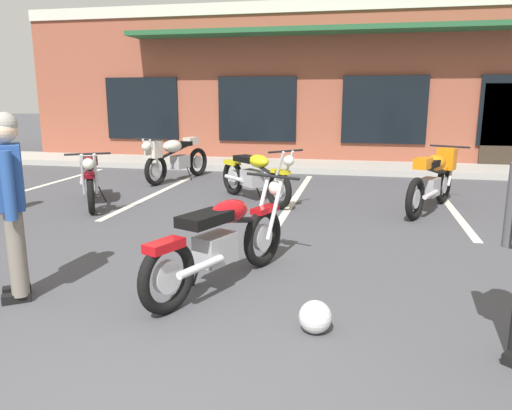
{
  "coord_description": "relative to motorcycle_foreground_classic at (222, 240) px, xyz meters",
  "views": [
    {
      "loc": [
        1.12,
        -2.02,
        1.81
      ],
      "look_at": [
        -0.06,
        3.51,
        0.55
      ],
      "focal_mm": 34.59,
      "sensor_mm": 36.0,
      "label": 1
    }
  ],
  "objects": [
    {
      "name": "ground_plane",
      "position": [
        0.14,
        1.04,
        -0.46
      ],
      "size": [
        80.0,
        80.0,
        0.0
      ],
      "primitive_type": "plane",
      "color": "#47474C"
    },
    {
      "name": "sidewalk_kerb",
      "position": [
        0.14,
        8.02,
        -0.39
      ],
      "size": [
        22.0,
        1.8,
        0.14
      ],
      "primitive_type": "cube",
      "color": "#A8A59E",
      "rests_on": "ground_plane"
    },
    {
      "name": "painted_stall_lines",
      "position": [
        0.14,
        4.42,
        -0.46
      ],
      "size": [
        10.59,
        4.8,
        0.01
      ],
      "color": "silver",
      "rests_on": "ground_plane"
    },
    {
      "name": "motorcycle_foreground_classic",
      "position": [
        0.0,
        0.0,
        0.0
      ],
      "size": [
        1.1,
        1.99,
        0.98
      ],
      "color": "black",
      "rests_on": "ground_plane"
    },
    {
      "name": "person_by_back_row",
      "position": [
        -1.72,
        -0.67,
        0.49
      ],
      "size": [
        0.44,
        0.54,
        1.68
      ],
      "color": "black",
      "rests_on": "ground_plane"
    },
    {
      "name": "motorcycle_black_cruiser",
      "position": [
        -0.52,
        3.87,
        0.0
      ],
      "size": [
        1.66,
        1.64,
        0.98
      ],
      "color": "black",
      "rests_on": "ground_plane"
    },
    {
      "name": "motorcycle_cream_vintage",
      "position": [
        2.42,
        3.85,
        0.07
      ],
      "size": [
        1.15,
        1.98,
        0.98
      ],
      "color": "black",
      "rests_on": "ground_plane"
    },
    {
      "name": "brick_storefront_building",
      "position": [
        0.14,
        11.69,
        1.63
      ],
      "size": [
        16.53,
        6.67,
        4.17
      ],
      "color": "brown",
      "rests_on": "ground_plane"
    },
    {
      "name": "motorcycle_red_sportbike",
      "position": [
        -2.64,
        5.55,
        0.07
      ],
      "size": [
        0.96,
        2.05,
        0.98
      ],
      "color": "black",
      "rests_on": "ground_plane"
    },
    {
      "name": "helmet_on_pavement",
      "position": [
        0.97,
        -0.79,
        -0.33
      ],
      "size": [
        0.26,
        0.26,
        0.26
      ],
      "color": "silver",
      "rests_on": "ground_plane"
    },
    {
      "name": "motorcycle_silver_naked",
      "position": [
        -3.16,
        3.03,
        0.0
      ],
      "size": [
        1.31,
        1.89,
        0.98
      ],
      "color": "black",
      "rests_on": "ground_plane"
    }
  ]
}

